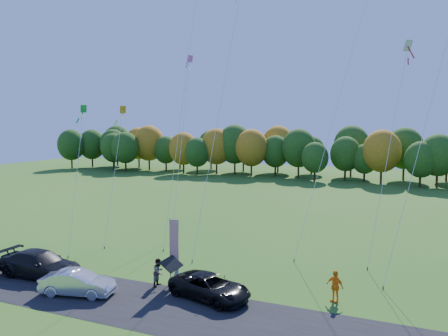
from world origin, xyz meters
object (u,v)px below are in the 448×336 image
at_px(feather_flag, 173,244).
at_px(silver_sedan, 78,283).
at_px(person_east, 335,286).
at_px(black_suv, 210,287).

bearing_deg(feather_flag, silver_sedan, -139.94).
xyz_separation_m(silver_sedan, person_east, (14.63, 5.04, 0.20)).
xyz_separation_m(black_suv, person_east, (6.96, 2.42, 0.22)).
bearing_deg(silver_sedan, black_suv, -84.09).
distance_m(silver_sedan, feather_flag, 6.25).
relative_size(silver_sedan, person_east, 2.39).
bearing_deg(black_suv, feather_flag, 84.34).
bearing_deg(feather_flag, black_suv, -20.93).
distance_m(black_suv, person_east, 7.37).
bearing_deg(person_east, silver_sedan, -135.88).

